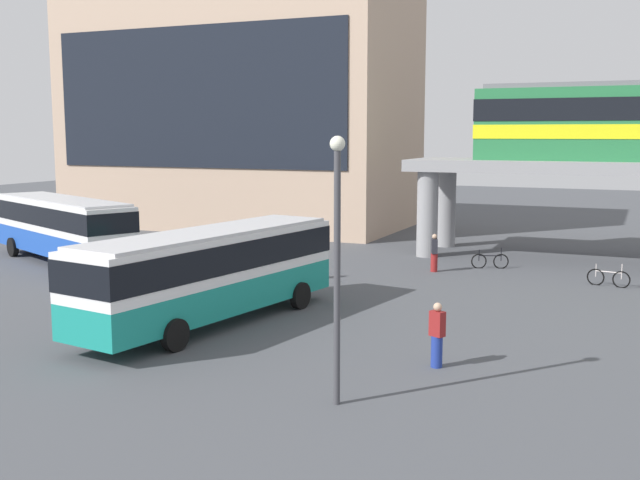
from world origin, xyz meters
TOP-DOWN VIEW (x-y plane):
  - ground_plane at (0.00, 10.00)m, footprint 120.00×120.00m
  - station_building at (-12.06, 24.61)m, footprint 23.12×12.17m
  - bus_main at (1.16, -1.23)m, footprint 4.32×11.31m
  - bus_secondary at (-12.31, 6.64)m, footprint 11.10×6.89m
  - bicycle_black at (7.75, 13.37)m, footprint 1.70×0.68m
  - bicycle_silver at (13.21, 11.03)m, footprint 1.77×0.38m
  - pedestrian_walking_across at (0.62, 7.03)m, footprint 0.47×0.47m
  - pedestrian_at_kerb at (5.52, 11.45)m, footprint 0.39×0.47m
  - pedestrian_near_building at (9.44, -2.89)m, footprint 0.47×0.40m
  - lamp_post at (7.99, -6.69)m, footprint 0.36×0.36m

SIDE VIEW (x-z plane):
  - ground_plane at x=0.00m, z-range 0.00..0.00m
  - bicycle_black at x=7.75m, z-range -0.16..0.88m
  - bicycle_silver at x=13.21m, z-range -0.16..0.88m
  - pedestrian_at_kerb at x=5.52m, z-range -0.05..1.73m
  - pedestrian_walking_across at x=0.62m, z-range -0.05..1.75m
  - pedestrian_near_building at x=9.44m, z-range -0.05..1.79m
  - bus_main at x=1.16m, z-range 0.38..3.60m
  - bus_secondary at x=-12.31m, z-range 0.38..3.60m
  - lamp_post at x=7.99m, z-range 0.57..6.97m
  - station_building at x=-12.06m, z-range 0.00..15.78m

